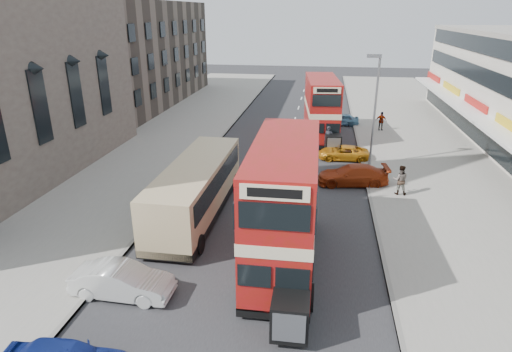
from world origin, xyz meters
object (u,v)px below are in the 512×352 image
Objects in this scene: bus_main at (284,205)px; bus_second at (321,108)px; street_lamp at (374,103)px; car_right_c at (341,119)px; pedestrian_near at (400,180)px; cyclist at (328,143)px; car_left_front at (122,281)px; car_right_a at (352,175)px; pedestrian_far at (381,121)px; coach at (196,187)px; car_right_b at (343,153)px.

bus_second is (1.31, 21.38, -0.17)m from bus_main.
street_lamp is 13.02m from car_right_c.
cyclist is (-4.41, 8.25, -0.31)m from pedestrian_near.
car_right_c is 17.96m from pedestrian_near.
car_right_a is at bearing -34.38° from car_left_front.
street_lamp is at bearing -98.97° from pedestrian_far.
car_right_b is at bearing 53.01° from coach.
bus_main is 2.15× the size of car_right_a.
car_left_front is 16.87m from car_right_a.
bus_main reaches higher than coach.
coach reaches higher than cyclist.
bus_main is at bearing -104.17° from pedestrian_far.
car_right_a is at bearing 34.01° from coach.
car_right_c is (8.62, 22.15, -1.08)m from coach.
bus_second reaches higher than coach.
car_right_c is (-0.31, 16.17, -0.08)m from car_right_a.
coach is at bearing 25.05° from pedestrian_near.
bus_second is at bearing -149.21° from pedestrian_far.
bus_second is 2.71× the size of car_right_c.
car_left_front is (-6.17, -3.47, -2.23)m from bus_main.
cyclist is at bearing -144.83° from car_right_b.
pedestrian_far is (3.38, 14.29, 0.36)m from car_right_a.
car_right_c is at bearing 154.80° from pedestrian_far.
pedestrian_far is at bearing -24.03° from car_left_front.
street_lamp reaches higher than car_right_c.
car_left_front is (-11.22, -17.67, -4.10)m from street_lamp.
car_left_front is at bearing -96.27° from coach.
car_right_c is at bearing 83.89° from cyclist.
car_left_front is (-0.88, -7.74, -1.00)m from coach.
car_left_front is at bearing -110.14° from cyclist.
cyclist is at bearing -97.59° from bus_main.
street_lamp is 11.17m from pedestrian_far.
cyclist is (-1.16, 1.54, 0.25)m from car_right_b.
coach reaches higher than car_left_front.
bus_main is at bearing 57.81° from pedestrian_near.
cyclist is (0.72, -4.39, -1.95)m from bus_second.
pedestrian_far is (0.57, 15.80, -0.07)m from pedestrian_near.
pedestrian_far is at bearing 58.26° from cyclist.
car_right_b is (-1.86, 1.25, -4.24)m from street_lamp.
pedestrian_far is 0.80× the size of cyclist.
street_lamp is at bearing -40.96° from cyclist.
coach is 10.79m from car_right_a.
cyclist is at bearing -11.74° from car_right_c.
bus_main reaches higher than pedestrian_far.
car_right_b is 2.22× the size of pedestrian_far.
bus_main is at bearing -25.93° from car_right_a.
car_right_b is 1.78× the size of cyclist.
car_right_a is at bearing -74.88° from cyclist.
car_left_front is 31.36m from car_right_c.
bus_second is at bearing 101.01° from cyclist.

